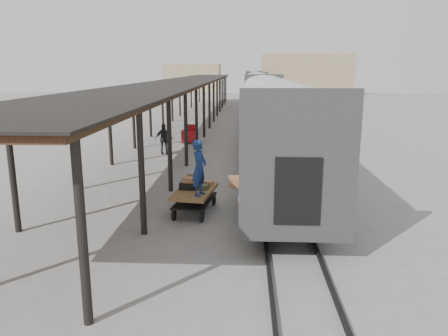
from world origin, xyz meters
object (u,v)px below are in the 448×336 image
(baggage_cart, at_px, (195,195))
(porter, at_px, (199,168))
(pedestrian, at_px, (164,139))
(luggage_tug, at_px, (190,134))

(baggage_cart, height_order, porter, porter)
(pedestrian, bearing_deg, porter, 101.59)
(luggage_tug, relative_size, porter, 0.77)
(porter, xyz_separation_m, pedestrian, (-3.39, 11.56, -0.88))
(baggage_cart, distance_m, porter, 1.37)
(pedestrian, bearing_deg, luggage_tug, -106.86)
(luggage_tug, xyz_separation_m, pedestrian, (-0.97, -4.52, 0.39))
(porter, relative_size, pedestrian, 1.02)
(baggage_cart, relative_size, luggage_tug, 1.72)
(baggage_cart, bearing_deg, pedestrian, 114.12)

